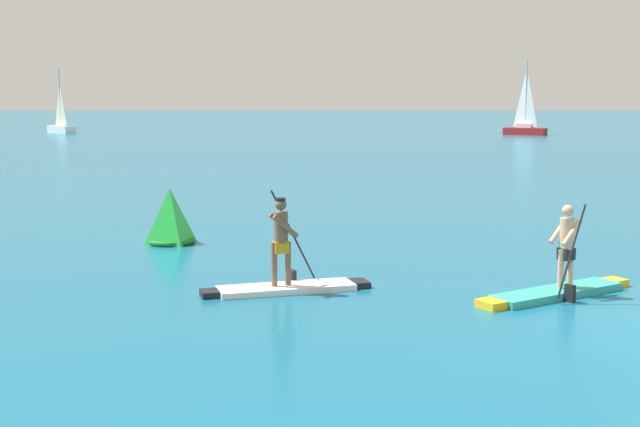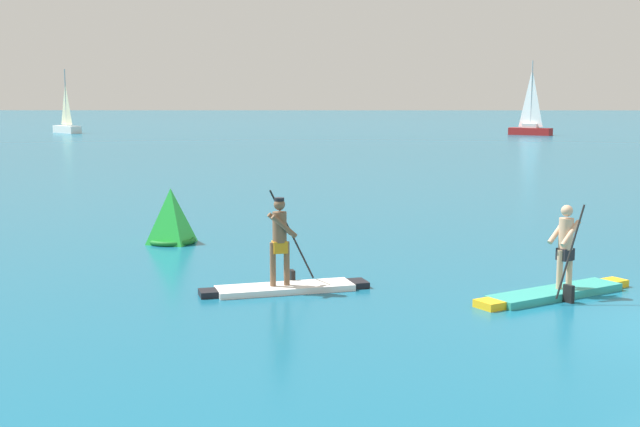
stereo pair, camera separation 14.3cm
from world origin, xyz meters
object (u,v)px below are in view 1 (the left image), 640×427
Objects in this scene: paddleboarder_near_left at (286,273)px; race_marker_buoy at (170,219)px; paddleboarder_mid_center at (558,281)px; sailboat_right_horizon at (525,124)px; sailboat_left_horizon at (61,125)px.

paddleboarder_near_left reaches higher than race_marker_buoy.
sailboat_right_horizon is (14.93, 64.83, 0.79)m from paddleboarder_mid_center.
sailboat_left_horizon is (-25.81, 68.46, 0.50)m from paddleboarder_near_left.
sailboat_left_horizon is (-30.76, 68.82, 0.55)m from paddleboarder_mid_center.
sailboat_right_horizon reaches higher than sailboat_left_horizon.
paddleboarder_mid_center is 9.71m from race_marker_buoy.
sailboat_right_horizon reaches higher than race_marker_buoy.
race_marker_buoy is at bearing -66.58° from paddleboarder_mid_center.
race_marker_buoy is (-3.08, 5.10, 0.27)m from paddleboarder_near_left.
sailboat_right_horizon is at bearing 55.84° from paddleboarder_near_left.
paddleboarder_near_left is 0.45× the size of sailboat_right_horizon.
sailboat_right_horizon is (45.69, -3.99, 0.24)m from sailboat_left_horizon.
paddleboarder_mid_center is 66.53m from sailboat_right_horizon.
paddleboarder_mid_center is 75.38m from sailboat_left_horizon.
paddleboarder_near_left reaches higher than paddleboarder_mid_center.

